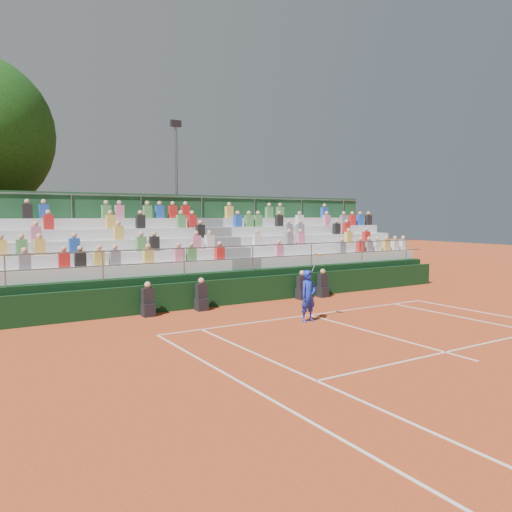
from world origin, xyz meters
TOP-DOWN VIEW (x-y plane):
  - ground at (0.00, 0.00)m, footprint 90.00×90.00m
  - courtside_wall at (0.00, 3.20)m, footprint 20.00×0.15m
  - line_officials at (-0.75, 2.75)m, footprint 8.01×0.40m
  - grandstand at (0.00, 6.44)m, footprint 20.00×5.20m
  - tennis_player at (-0.67, -0.78)m, footprint 0.86×0.47m
  - floodlight_mast at (0.70, 13.15)m, footprint 0.60×0.25m

SIDE VIEW (x-z plane):
  - ground at x=0.00m, z-range 0.00..0.00m
  - line_officials at x=-0.75m, z-range -0.12..1.07m
  - courtside_wall at x=0.00m, z-range 0.00..1.00m
  - tennis_player at x=-0.67m, z-range -0.27..1.95m
  - grandstand at x=0.00m, z-range -1.13..3.27m
  - floodlight_mast at x=0.70m, z-range 0.68..9.42m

